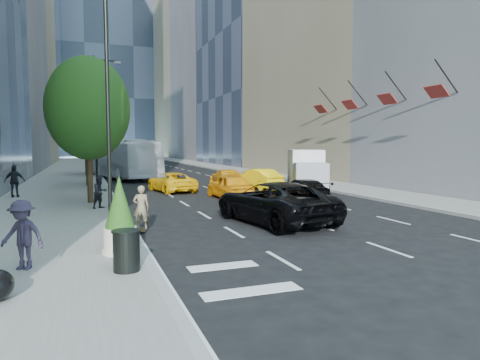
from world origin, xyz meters
name	(u,v)px	position (x,y,z in m)	size (l,w,h in m)	color
ground	(296,228)	(0.00, 0.00, 0.00)	(160.00, 160.00, 0.00)	black
sidewalk_left	(67,177)	(-9.00, 30.00, 0.07)	(6.00, 120.00, 0.15)	slate
sidewalk_right	(251,172)	(10.00, 30.00, 0.07)	(4.00, 120.00, 0.15)	slate
tower_left_end	(8,20)	(-22.00, 92.00, 30.00)	(20.00, 28.00, 60.00)	#2B3444
tower_right_mid	(227,6)	(22.00, 74.00, 32.50)	(20.00, 24.00, 65.00)	#5D5E62
tower_right_far	(199,62)	(22.00, 98.00, 25.00)	(20.00, 24.00, 50.00)	#84795B
tower_distant	(106,1)	(0.00, 120.00, 45.00)	(40.00, 20.00, 90.00)	#2B3444
lamp_near	(112,78)	(-6.32, 4.00, 5.81)	(2.13, 0.22, 10.00)	black
lamp_far	(98,111)	(-6.32, 22.00, 5.81)	(2.13, 0.22, 10.00)	black
tree_near	(88,109)	(-7.20, 9.00, 4.97)	(4.20, 4.20, 7.46)	black
tree_mid	(86,115)	(-7.20, 19.00, 5.32)	(4.50, 4.50, 7.99)	black
tree_far	(86,130)	(-7.20, 32.00, 4.62)	(3.90, 3.90, 6.92)	black
traffic_signal	(92,136)	(-6.40, 40.00, 4.23)	(2.48, 0.53, 5.20)	black
facade_flags	(369,99)	(10.64, 10.00, 6.18)	(1.85, 13.30, 2.05)	black
skateboarder	(141,210)	(-5.60, 1.16, 0.79)	(0.57, 0.38, 1.57)	#6E6345
black_sedan_lincoln	(274,202)	(-0.35, 1.22, 0.83)	(2.75, 5.97, 1.66)	black
black_sedan_mercedes	(303,190)	(3.86, 6.61, 0.63)	(1.76, 4.33, 1.26)	black
taxi_a	(230,186)	(0.50, 9.27, 0.72)	(1.71, 4.24, 1.44)	orange
taxi_b	(257,179)	(4.20, 14.00, 0.71)	(1.50, 4.31, 1.42)	yellow
taxi_c	(171,182)	(-2.00, 14.06, 0.65)	(2.14, 4.65, 1.29)	yellow
taxi_d	(226,178)	(2.35, 15.50, 0.68)	(1.89, 4.66, 1.35)	#F9A20D
city_bus	(122,159)	(-4.13, 27.23, 1.83)	(3.07, 13.11, 3.65)	silver
box_truck	(307,170)	(6.66, 11.24, 1.42)	(4.10, 6.19, 2.79)	silver
pedestrian_a	(100,192)	(-6.80, 6.67, 0.92)	(0.75, 0.59, 1.55)	black
pedestrian_b	(15,181)	(-11.20, 12.86, 1.07)	(1.08, 0.45, 1.85)	black
pedestrian_c	(22,235)	(-8.91, -3.07, 0.99)	(1.08, 0.62, 1.67)	#2B2334
trash_can	(126,251)	(-6.60, -4.06, 0.62)	(0.62, 0.62, 0.93)	black
planter_shrub	(120,216)	(-6.60, -2.25, 1.17)	(0.89, 0.89, 2.15)	beige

